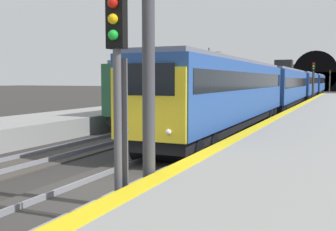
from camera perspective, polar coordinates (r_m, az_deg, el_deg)
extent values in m
plane|color=#302D2B|center=(11.40, -8.71, -10.23)|extent=(320.00, 320.00, 0.00)
cube|color=gray|center=(9.66, 14.69, -10.13)|extent=(112.00, 4.57, 0.98)
cube|color=yellow|center=(10.07, 3.19, -6.46)|extent=(112.00, 0.50, 0.01)
cube|color=#383533|center=(11.39, -8.71, -10.08)|extent=(160.00, 3.20, 0.06)
cube|color=gray|center=(11.76, -11.69, -9.12)|extent=(160.00, 0.07, 0.15)
cube|color=gray|center=(11.00, -5.53, -10.03)|extent=(160.00, 0.07, 0.15)
cube|color=gray|center=(13.77, -22.26, -7.30)|extent=(160.00, 0.07, 0.15)
cube|color=#264C99|center=(22.12, 8.51, 3.58)|extent=(19.59, 3.03, 2.86)
cube|color=black|center=(22.11, 8.53, 4.91)|extent=(18.81, 3.05, 0.83)
cube|color=slate|center=(22.13, 8.57, 7.54)|extent=(19.00, 2.61, 0.20)
cube|color=black|center=(22.22, 8.46, -0.60)|extent=(19.20, 2.69, 0.53)
cylinder|color=black|center=(14.48, -0.20, -4.93)|extent=(1.00, 2.57, 0.96)
cylinder|color=black|center=(16.12, 2.38, -3.91)|extent=(1.00, 2.57, 0.96)
cylinder|color=black|center=(28.55, 11.86, -0.09)|extent=(1.00, 2.57, 0.96)
cylinder|color=black|center=(30.31, 12.55, 0.20)|extent=(1.00, 2.57, 0.96)
cube|color=yellow|center=(12.91, -2.92, 1.56)|extent=(0.15, 2.67, 2.39)
cube|color=black|center=(12.84, -3.03, 5.14)|extent=(0.07, 1.95, 1.03)
sphere|color=#F2EACC|center=(12.61, 0.09, -2.37)|extent=(0.20, 0.20, 0.20)
sphere|color=#F2EACC|center=(13.29, -5.97, -2.01)|extent=(0.20, 0.20, 0.20)
cube|color=#264C99|center=(41.73, 16.04, 4.12)|extent=(19.59, 3.03, 2.86)
cube|color=black|center=(41.73, 16.05, 4.53)|extent=(18.81, 3.05, 0.88)
cube|color=slate|center=(41.74, 16.10, 6.22)|extent=(19.00, 2.61, 0.20)
cube|color=black|center=(41.78, 15.99, 1.89)|extent=(19.20, 2.69, 0.53)
cylinder|color=black|center=(33.08, 13.94, 0.57)|extent=(1.00, 2.57, 0.96)
cylinder|color=black|center=(34.85, 14.44, 0.78)|extent=(1.00, 2.57, 0.96)
cylinder|color=black|center=(48.78, 17.08, 1.90)|extent=(1.00, 2.57, 0.96)
cylinder|color=black|center=(50.56, 17.31, 2.00)|extent=(1.00, 2.57, 0.96)
cube|color=#264C99|center=(61.60, 18.74, 4.29)|extent=(19.59, 3.03, 2.86)
cube|color=black|center=(61.60, 18.76, 4.74)|extent=(18.81, 3.05, 0.84)
cube|color=slate|center=(61.60, 18.78, 5.71)|extent=(19.00, 2.61, 0.20)
cube|color=black|center=(61.63, 18.70, 2.79)|extent=(19.20, 2.69, 0.53)
cylinder|color=black|center=(52.85, 17.87, 2.10)|extent=(1.00, 2.57, 0.96)
cylinder|color=black|center=(54.64, 18.06, 2.19)|extent=(1.00, 2.57, 0.96)
cylinder|color=black|center=(68.66, 19.20, 2.70)|extent=(1.00, 2.57, 0.96)
cylinder|color=black|center=(70.45, 19.31, 2.75)|extent=(1.00, 2.57, 0.96)
cube|color=#264C99|center=(81.54, 20.13, 4.38)|extent=(19.59, 3.03, 2.86)
cube|color=black|center=(81.54, 20.13, 4.70)|extent=(18.81, 3.05, 0.99)
cube|color=slate|center=(81.54, 20.16, 5.45)|extent=(19.00, 2.61, 0.20)
cube|color=black|center=(81.57, 20.09, 3.24)|extent=(19.20, 2.69, 0.53)
cylinder|color=black|center=(73.12, 19.67, 2.81)|extent=(1.00, 2.57, 0.96)
cylinder|color=black|center=(74.92, 19.77, 2.86)|extent=(1.00, 2.57, 0.96)
cylinder|color=black|center=(88.24, 20.35, 3.13)|extent=(1.00, 2.57, 0.96)
cylinder|color=black|center=(90.03, 20.42, 3.16)|extent=(1.00, 2.57, 0.96)
cube|color=black|center=(41.75, 16.11, 6.97)|extent=(1.32, 1.68, 0.90)
cube|color=#235638|center=(30.30, 3.92, 4.02)|extent=(20.59, 3.15, 2.82)
cube|color=black|center=(30.29, 3.92, 4.68)|extent=(19.77, 3.16, 0.92)
cube|color=slate|center=(30.31, 3.94, 6.87)|extent=(19.96, 2.73, 0.20)
cube|color=black|center=(30.37, 3.90, 0.98)|extent=(20.17, 2.81, 0.54)
cylinder|color=black|center=(39.01, 8.84, 1.33)|extent=(1.03, 2.53, 0.98)
cylinder|color=black|center=(37.29, 8.05, 1.17)|extent=(1.03, 2.53, 0.98)
cylinder|color=black|center=(23.76, -2.62, -0.98)|extent=(1.03, 2.53, 0.98)
cylinder|color=black|center=(22.20, -4.81, -1.42)|extent=(1.03, 2.53, 0.98)
cube|color=yellow|center=(40.06, 9.36, 3.89)|extent=(0.17, 2.62, 2.36)
cube|color=black|center=(40.10, 9.40, 5.02)|extent=(0.08, 1.91, 1.02)
sphere|color=#F2EACC|center=(40.36, 8.34, 2.73)|extent=(0.20, 0.20, 0.20)
sphere|color=#F2EACC|center=(39.95, 10.40, 2.68)|extent=(0.20, 0.20, 0.20)
cube|color=#235638|center=(50.51, 12.27, 4.33)|extent=(20.59, 3.15, 2.82)
cube|color=black|center=(50.51, 12.28, 4.88)|extent=(19.77, 3.16, 0.89)
cube|color=slate|center=(50.51, 12.31, 6.05)|extent=(19.96, 2.73, 0.20)
cube|color=black|center=(50.55, 12.24, 2.51)|extent=(20.17, 2.81, 0.54)
cylinder|color=black|center=(59.57, 14.27, 2.51)|extent=(1.03, 2.53, 0.98)
cylinder|color=black|center=(57.81, 13.93, 2.44)|extent=(1.03, 2.53, 0.98)
cylinder|color=black|center=(43.39, 9.98, 1.69)|extent=(1.03, 2.53, 0.98)
cylinder|color=black|center=(41.66, 9.31, 1.56)|extent=(1.03, 2.53, 0.98)
cube|color=#235638|center=(71.18, 15.82, 4.44)|extent=(20.59, 3.15, 2.82)
cube|color=black|center=(71.17, 15.83, 4.70)|extent=(19.77, 3.16, 0.87)
cube|color=slate|center=(71.18, 15.85, 5.66)|extent=(19.96, 2.73, 0.20)
cube|color=black|center=(71.21, 15.79, 3.15)|extent=(20.17, 2.81, 0.54)
cylinder|color=black|center=(80.29, 16.90, 3.07)|extent=(1.03, 2.53, 0.98)
cylinder|color=black|center=(78.51, 16.70, 3.04)|extent=(1.03, 2.53, 0.98)
cylinder|color=black|center=(63.95, 14.66, 2.67)|extent=(1.03, 2.53, 0.98)
cylinder|color=black|center=(62.18, 14.35, 2.61)|extent=(1.03, 2.53, 0.98)
cube|color=black|center=(50.53, 12.32, 6.67)|extent=(1.33, 1.66, 0.90)
cylinder|color=#4C4C54|center=(7.99, -7.13, -3.59)|extent=(0.16, 0.16, 3.60)
cube|color=black|center=(7.98, -7.32, 13.14)|extent=(0.20, 0.38, 1.05)
cube|color=#4C4C54|center=(8.11, -6.61, -3.46)|extent=(0.04, 0.28, 3.24)
sphere|color=red|center=(7.92, -7.86, 15.58)|extent=(0.20, 0.20, 0.20)
sphere|color=yellow|center=(7.87, -7.83, 13.43)|extent=(0.20, 0.20, 0.20)
sphere|color=green|center=(7.83, -7.80, 11.26)|extent=(0.20, 0.20, 0.20)
cylinder|color=#38383D|center=(53.08, 19.88, 3.77)|extent=(0.16, 0.16, 4.14)
cube|color=black|center=(53.10, 19.97, 6.57)|extent=(0.20, 0.38, 1.05)
cube|color=#38383D|center=(53.22, 19.89, 3.78)|extent=(0.04, 0.28, 3.72)
sphere|color=red|center=(52.98, 19.97, 6.93)|extent=(0.20, 0.20, 0.20)
sphere|color=yellow|center=(52.97, 19.96, 6.60)|extent=(0.20, 0.20, 0.20)
sphere|color=green|center=(52.96, 19.95, 6.28)|extent=(0.20, 0.20, 0.20)
cylinder|color=#4C4C54|center=(99.27, 21.98, 4.20)|extent=(0.16, 0.16, 4.23)
cube|color=black|center=(99.28, 22.03, 5.72)|extent=(0.20, 0.38, 1.05)
cube|color=#4C4C54|center=(99.41, 21.98, 4.20)|extent=(0.04, 0.28, 3.81)
sphere|color=red|center=(99.16, 22.03, 5.91)|extent=(0.20, 0.20, 0.20)
sphere|color=yellow|center=(99.15, 22.02, 5.74)|extent=(0.20, 0.20, 0.20)
sphere|color=green|center=(99.14, 22.02, 5.57)|extent=(0.20, 0.20, 0.20)
cylinder|color=#3F3F47|center=(8.80, -2.79, 8.80)|extent=(0.28, 0.28, 7.14)
cube|color=brown|center=(113.62, 20.20, 5.06)|extent=(2.74, 20.12, 7.14)
cube|color=black|center=(112.21, 20.13, 4.51)|extent=(0.12, 11.27, 5.00)
cylinder|color=black|center=(112.23, 20.17, 5.79)|extent=(0.12, 11.27, 11.27)
cylinder|color=#595B60|center=(55.89, 5.81, 5.77)|extent=(0.22, 0.22, 7.39)
cylinder|color=#595B60|center=(55.75, 6.70, 8.95)|extent=(0.08, 1.74, 0.08)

